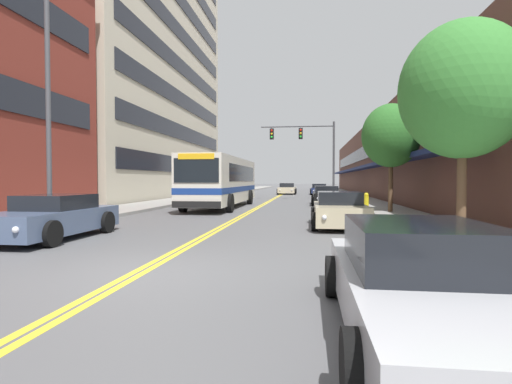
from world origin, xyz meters
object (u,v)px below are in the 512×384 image
Objects in this scene: car_navy_parked_right_mid at (319,189)px; street_tree_right_near at (463,90)px; car_silver_parked_right_foreground at (422,285)px; car_beige_parked_right_end at (339,210)px; traffic_signal_mast at (309,145)px; city_bus at (223,180)px; fire_hydrant at (366,202)px; car_slate_blue_parked_left_far at (53,218)px; car_black_parked_right_far at (326,196)px; car_champagne_moving_lead at (287,189)px; street_tree_right_mid at (391,136)px; street_lamp_left_near at (56,75)px; car_white_parked_left_mid at (234,191)px.

street_tree_right_near is (2.97, -35.92, 3.58)m from car_navy_parked_right_mid.
car_beige_parked_right_end is at bearing 90.68° from car_silver_parked_right_foreground.
street_tree_right_near reaches higher than car_navy_parked_right_mid.
traffic_signal_mast reaches higher than car_silver_parked_right_foreground.
traffic_signal_mast is (5.36, 9.29, 2.96)m from city_bus.
street_tree_right_near is 6.30× the size of fire_hydrant.
traffic_signal_mast is at bearing 101.60° from fire_hydrant.
car_black_parked_right_far is at bearing 63.15° from car_slate_blue_parked_left_far.
car_champagne_moving_lead is at bearing 83.13° from city_bus.
traffic_signal_mast is 14.22m from street_tree_right_mid.
car_silver_parked_right_foreground is at bearing -84.95° from car_champagne_moving_lead.
car_slate_blue_parked_left_far is at bearing -61.55° from street_lamp_left_near.
car_slate_blue_parked_left_far is at bearing 144.30° from car_silver_parked_right_foreground.
city_bus reaches higher than car_beige_parked_right_end.
car_champagne_moving_lead is 0.82× the size of street_tree_right_near.
street_tree_right_near reaches higher than car_champagne_moving_lead.
city_bus is at bearing 81.49° from car_slate_blue_parked_left_far.
street_lamp_left_near is (-0.68, 1.25, 4.51)m from car_slate_blue_parked_left_far.
street_tree_right_near is at bearing -53.81° from city_bus.
car_slate_blue_parked_left_far is at bearing -176.15° from street_tree_right_near.
fire_hydrant is at bearing 36.37° from street_lamp_left_near.
car_champagne_moving_lead is (-3.78, 0.38, 0.03)m from car_navy_parked_right_mid.
car_white_parked_left_mid is 27.17m from street_lamp_left_near.
city_bus is at bearing -119.98° from traffic_signal_mast.
city_bus is at bearing 123.60° from car_beige_parked_right_end.
car_black_parked_right_far is at bearing -78.44° from traffic_signal_mast.
car_navy_parked_right_mid is at bearing 75.26° from street_lamp_left_near.
car_silver_parked_right_foreground is 29.70m from traffic_signal_mast.
car_silver_parked_right_foreground is 16.35m from street_tree_right_mid.
street_tree_right_near is at bearing -46.97° from car_beige_parked_right_end.
car_black_parked_right_far is (-0.04, 23.36, 0.03)m from car_silver_parked_right_foreground.
car_beige_parked_right_end is 7.00m from street_tree_right_mid.
car_black_parked_right_far is 1.09× the size of car_beige_parked_right_end.
fire_hydrant is at bearing -78.36° from car_black_parked_right_far.
car_beige_parked_right_end reaches higher than car_slate_blue_parked_left_far.
city_bus reaches higher than car_slate_blue_parked_left_far.
street_tree_right_near reaches higher than street_tree_right_mid.
car_beige_parked_right_end is at bearing -86.55° from traffic_signal_mast.
car_navy_parked_right_mid is 0.73× the size of traffic_signal_mast.
car_beige_parked_right_end is 19.55m from traffic_signal_mast.
car_beige_parked_right_end is (8.51, -23.98, 0.02)m from car_white_parked_left_mid.
street_lamp_left_near reaches higher than car_black_parked_right_far.
car_white_parked_left_mid is at bearing 88.41° from street_lamp_left_near.
city_bus is at bearing -96.87° from car_champagne_moving_lead.
car_slate_blue_parked_left_far is 0.71× the size of traffic_signal_mast.
street_tree_right_mid is (9.38, -4.32, 2.16)m from city_bus.
car_beige_parked_right_end is at bearing -70.45° from car_white_parked_left_mid.
street_lamp_left_near is 14.73m from street_tree_right_mid.
car_champagne_moving_lead is at bearing 100.54° from street_tree_right_near.
car_silver_parked_right_foreground is at bearing -95.74° from fire_hydrant.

